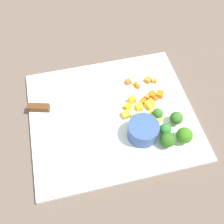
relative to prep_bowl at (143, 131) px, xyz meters
name	(u,v)px	position (x,y,z in m)	size (l,w,h in m)	color
ground_plane	(112,116)	(0.06, -0.08, -0.04)	(4.00, 4.00, 0.00)	brown
cutting_board	(112,115)	(0.06, -0.08, -0.03)	(0.44, 0.39, 0.01)	white
prep_bowl	(143,131)	(0.00, 0.00, 0.00)	(0.08, 0.08, 0.05)	#375390
chef_knife	(68,109)	(0.18, -0.12, -0.02)	(0.32, 0.11, 0.02)	silver
carrot_dice_0	(160,95)	(-0.09, -0.11, -0.02)	(0.02, 0.02, 0.02)	orange
carrot_dice_1	(147,97)	(-0.05, -0.11, -0.02)	(0.01, 0.01, 0.01)	orange
carrot_dice_2	(128,82)	(-0.01, -0.18, -0.02)	(0.02, 0.01, 0.01)	orange
carrot_dice_3	(136,84)	(-0.03, -0.17, -0.02)	(0.01, 0.01, 0.01)	orange
carrot_dice_4	(152,92)	(-0.07, -0.12, -0.02)	(0.01, 0.01, 0.01)	orange
carrot_dice_5	(156,99)	(-0.07, -0.10, -0.02)	(0.01, 0.01, 0.01)	orange
carrot_dice_6	(155,81)	(-0.09, -0.16, -0.02)	(0.01, 0.01, 0.01)	orange
carrot_dice_7	(138,86)	(-0.03, -0.15, -0.02)	(0.01, 0.01, 0.01)	orange
carrot_dice_8	(148,80)	(-0.07, -0.17, -0.02)	(0.02, 0.02, 0.01)	orange
carrot_dice_9	(161,92)	(-0.09, -0.12, -0.02)	(0.01, 0.01, 0.01)	orange
carrot_dice_10	(143,101)	(-0.03, -0.10, -0.02)	(0.01, 0.01, 0.01)	orange
carrot_dice_11	(153,95)	(-0.06, -0.11, -0.02)	(0.02, 0.02, 0.02)	orange
carrot_dice_12	(150,102)	(-0.05, -0.09, -0.02)	(0.02, 0.02, 0.01)	orange
pepper_dice_0	(139,107)	(-0.02, -0.08, -0.02)	(0.02, 0.02, 0.02)	yellow
pepper_dice_1	(138,117)	(0.00, -0.05, -0.02)	(0.02, 0.02, 0.02)	yellow
pepper_dice_2	(126,115)	(0.03, -0.07, -0.02)	(0.02, 0.02, 0.02)	yellow
pepper_dice_3	(152,116)	(-0.04, -0.05, -0.02)	(0.02, 0.02, 0.02)	yellow
pepper_dice_4	(132,100)	(0.00, -0.11, -0.02)	(0.02, 0.02, 0.02)	yellow
pepper_dice_5	(128,107)	(0.02, -0.09, -0.02)	(0.02, 0.02, 0.02)	yellow
pepper_dice_6	(149,104)	(-0.05, -0.09, -0.02)	(0.02, 0.02, 0.02)	yellow
pepper_dice_7	(157,119)	(-0.05, -0.03, -0.01)	(0.02, 0.02, 0.02)	yellow
broccoli_floret_0	(176,118)	(-0.10, -0.02, 0.00)	(0.03, 0.03, 0.04)	#91AC56
broccoli_floret_1	(158,114)	(-0.05, -0.04, -0.01)	(0.03, 0.03, 0.03)	#98BA54
broccoli_floret_2	(165,129)	(-0.06, 0.01, 0.00)	(0.03, 0.03, 0.04)	#94BF55
broccoli_floret_3	(167,140)	(-0.05, 0.04, 0.00)	(0.04, 0.04, 0.04)	#87C266
broccoli_floret_4	(184,135)	(-0.10, 0.04, 0.00)	(0.04, 0.04, 0.05)	#86B556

